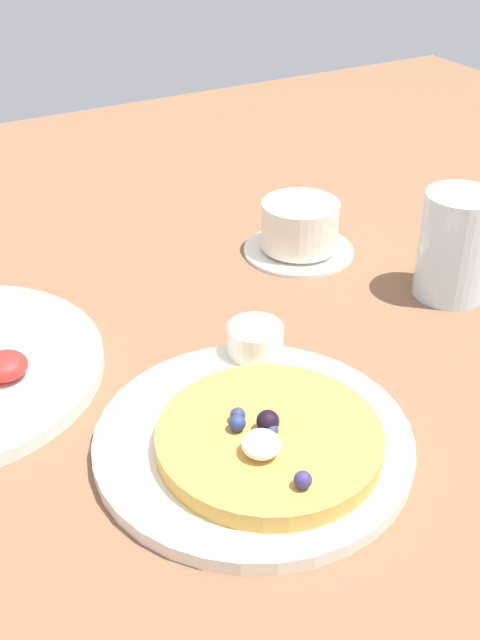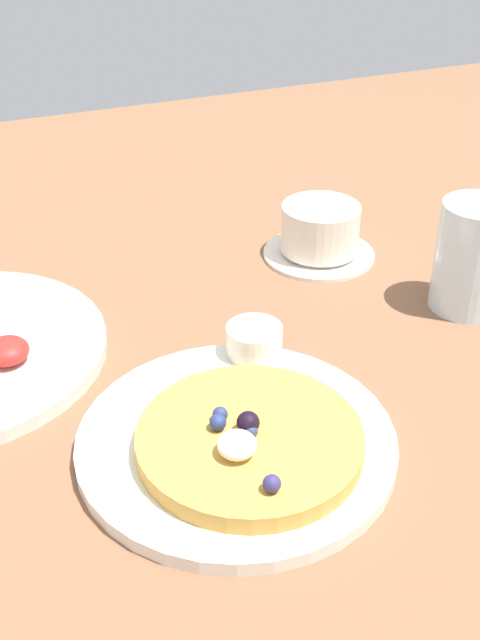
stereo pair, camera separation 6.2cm
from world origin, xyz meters
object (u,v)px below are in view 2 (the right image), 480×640
object	(u,v)px
syrup_ramekin	(256,342)
coffee_saucer	(319,252)
coffee_cup	(320,227)
pancake_plate	(236,441)
water_glass	(473,257)

from	to	relation	value
syrup_ramekin	coffee_saucer	world-z (taller)	syrup_ramekin
coffee_cup	syrup_ramekin	bearing A→B (deg)	-132.40
pancake_plate	coffee_saucer	world-z (taller)	pancake_plate
coffee_saucer	syrup_ramekin	bearing A→B (deg)	-132.44
water_glass	coffee_saucer	bearing A→B (deg)	119.12
coffee_saucer	pancake_plate	bearing A→B (deg)	-128.99
coffee_saucer	water_glass	size ratio (longest dim) A/B	1.13
pancake_plate	coffee_cup	size ratio (longest dim) A/B	2.39
syrup_ramekin	coffee_saucer	xyz separation A→B (cm)	(14.97, 16.38, -2.14)
coffee_cup	water_glass	size ratio (longest dim) A/B	0.94
syrup_ramekin	pancake_plate	bearing A→B (deg)	-121.90
pancake_plate	coffee_cup	distance (cm)	33.14
syrup_ramekin	water_glass	world-z (taller)	water_glass
syrup_ramekin	water_glass	distance (cm)	23.62
pancake_plate	coffee_cup	world-z (taller)	coffee_cup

